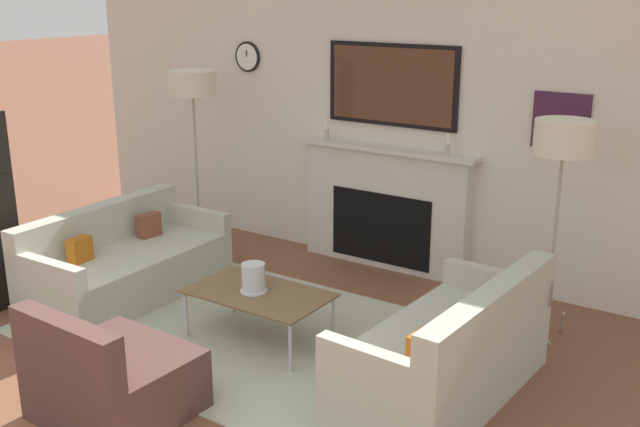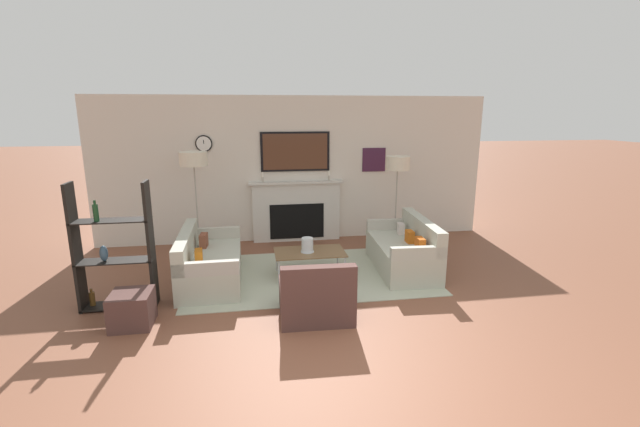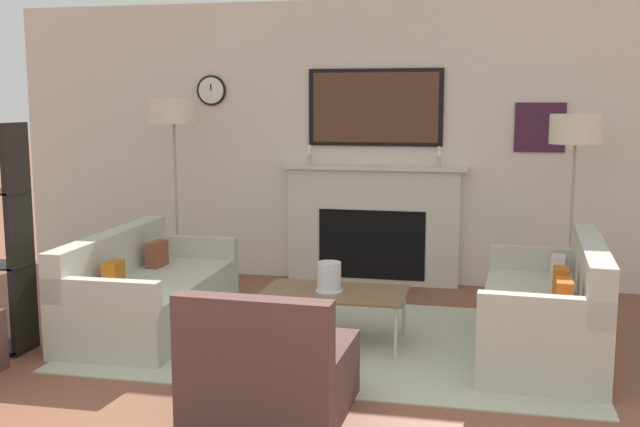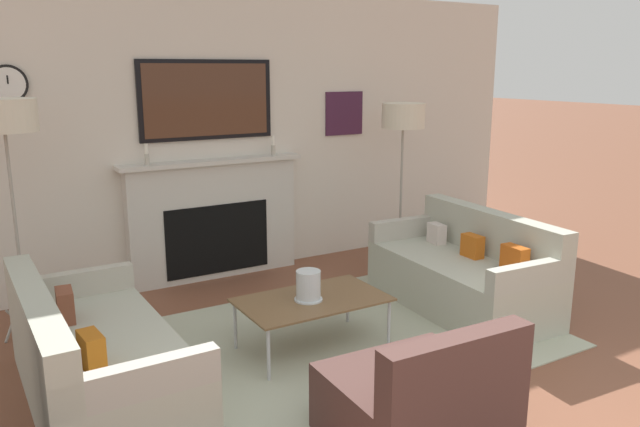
{
  "view_description": "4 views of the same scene",
  "coord_description": "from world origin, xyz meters",
  "px_view_note": "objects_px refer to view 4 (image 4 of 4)",
  "views": [
    {
      "loc": [
        3.19,
        -1.44,
        2.53
      ],
      "look_at": [
        0.06,
        3.23,
        0.82
      ],
      "focal_mm": 42.0,
      "sensor_mm": 36.0,
      "label": 1
    },
    {
      "loc": [
        -0.82,
        -3.48,
        2.41
      ],
      "look_at": [
        0.2,
        2.82,
        0.89
      ],
      "focal_mm": 24.0,
      "sensor_mm": 36.0,
      "label": 2
    },
    {
      "loc": [
        1.01,
        -2.65,
        1.74
      ],
      "look_at": [
        -0.24,
        3.12,
        0.86
      ],
      "focal_mm": 42.0,
      "sensor_mm": 36.0,
      "label": 3
    },
    {
      "loc": [
        -2.08,
        -1.08,
        1.98
      ],
      "look_at": [
        0.31,
        2.94,
        0.88
      ],
      "focal_mm": 35.0,
      "sensor_mm": 36.0,
      "label": 4
    }
  ],
  "objects_px": {
    "couch_left": "(94,360)",
    "armchair": "(419,404)",
    "floor_lamp_left": "(3,119)",
    "hurricane_candle": "(308,287)",
    "floor_lamp_right": "(403,118)",
    "coffee_table": "(312,302)",
    "couch_right": "(464,275)"
  },
  "relations": [
    {
      "from": "couch_right",
      "to": "armchair",
      "type": "bearing_deg",
      "value": -139.78
    },
    {
      "from": "couch_right",
      "to": "floor_lamp_right",
      "type": "xyz_separation_m",
      "value": [
        0.26,
        1.21,
        1.21
      ]
    },
    {
      "from": "couch_right",
      "to": "coffee_table",
      "type": "distance_m",
      "value": 1.5
    },
    {
      "from": "armchair",
      "to": "floor_lamp_right",
      "type": "xyz_separation_m",
      "value": [
        1.86,
        2.56,
        1.25
      ]
    },
    {
      "from": "couch_right",
      "to": "hurricane_candle",
      "type": "distance_m",
      "value": 1.54
    },
    {
      "from": "couch_left",
      "to": "armchair",
      "type": "xyz_separation_m",
      "value": [
        1.38,
        -1.36,
        -0.02
      ]
    },
    {
      "from": "coffee_table",
      "to": "couch_left",
      "type": "bearing_deg",
      "value": 178.2
    },
    {
      "from": "couch_right",
      "to": "floor_lamp_left",
      "type": "xyz_separation_m",
      "value": [
        -3.24,
        1.21,
        1.34
      ]
    },
    {
      "from": "couch_left",
      "to": "floor_lamp_right",
      "type": "distance_m",
      "value": 3.67
    },
    {
      "from": "coffee_table",
      "to": "hurricane_candle",
      "type": "bearing_deg",
      "value": -165.03
    },
    {
      "from": "couch_right",
      "to": "floor_lamp_left",
      "type": "bearing_deg",
      "value": 159.55
    },
    {
      "from": "couch_right",
      "to": "hurricane_candle",
      "type": "bearing_deg",
      "value": -178.01
    },
    {
      "from": "floor_lamp_left",
      "to": "hurricane_candle",
      "type": "bearing_deg",
      "value": -36.47
    },
    {
      "from": "couch_left",
      "to": "coffee_table",
      "type": "distance_m",
      "value": 1.49
    },
    {
      "from": "coffee_table",
      "to": "floor_lamp_right",
      "type": "relative_size",
      "value": 0.63
    },
    {
      "from": "couch_left",
      "to": "couch_right",
      "type": "relative_size",
      "value": 1.04
    },
    {
      "from": "couch_right",
      "to": "armchair",
      "type": "distance_m",
      "value": 2.1
    },
    {
      "from": "couch_left",
      "to": "floor_lamp_right",
      "type": "height_order",
      "value": "floor_lamp_right"
    },
    {
      "from": "hurricane_candle",
      "to": "floor_lamp_left",
      "type": "relative_size",
      "value": 0.12
    },
    {
      "from": "hurricane_candle",
      "to": "floor_lamp_right",
      "type": "xyz_separation_m",
      "value": [
        1.79,
        1.26,
        1.02
      ]
    },
    {
      "from": "couch_left",
      "to": "hurricane_candle",
      "type": "relative_size",
      "value": 8.08
    },
    {
      "from": "couch_left",
      "to": "hurricane_candle",
      "type": "distance_m",
      "value": 1.46
    },
    {
      "from": "hurricane_candle",
      "to": "floor_lamp_left",
      "type": "height_order",
      "value": "floor_lamp_left"
    },
    {
      "from": "armchair",
      "to": "floor_lamp_right",
      "type": "bearing_deg",
      "value": 54.01
    },
    {
      "from": "couch_left",
      "to": "armchair",
      "type": "height_order",
      "value": "same"
    },
    {
      "from": "couch_left",
      "to": "armchair",
      "type": "relative_size",
      "value": 1.98
    },
    {
      "from": "couch_right",
      "to": "floor_lamp_left",
      "type": "relative_size",
      "value": 0.94
    },
    {
      "from": "floor_lamp_right",
      "to": "couch_right",
      "type": "bearing_deg",
      "value": -102.08
    },
    {
      "from": "armchair",
      "to": "floor_lamp_left",
      "type": "distance_m",
      "value": 3.34
    },
    {
      "from": "floor_lamp_right",
      "to": "floor_lamp_left",
      "type": "bearing_deg",
      "value": 180.0
    },
    {
      "from": "floor_lamp_left",
      "to": "floor_lamp_right",
      "type": "height_order",
      "value": "floor_lamp_left"
    },
    {
      "from": "armchair",
      "to": "floor_lamp_left",
      "type": "bearing_deg",
      "value": 122.52
    }
  ]
}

